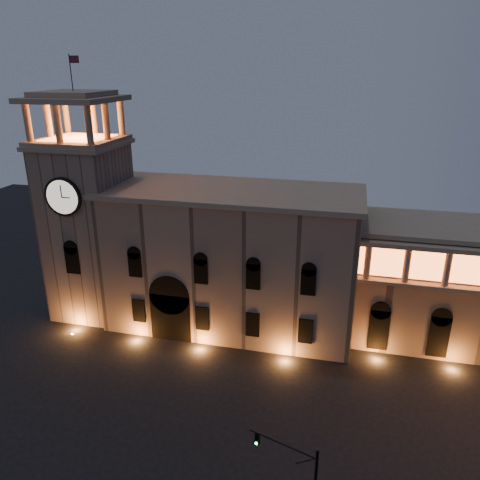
% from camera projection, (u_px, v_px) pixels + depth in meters
% --- Properties ---
extents(ground, '(160.00, 160.00, 0.00)m').
position_uv_depth(ground, '(191.00, 451.00, 40.31)').
color(ground, black).
rests_on(ground, ground).
extents(government_building, '(30.80, 12.80, 17.60)m').
position_uv_depth(government_building, '(231.00, 259.00, 57.66)').
color(government_building, '#8C705B').
rests_on(government_building, ground).
extents(clock_tower, '(9.80, 9.80, 32.40)m').
position_uv_depth(clock_tower, '(89.00, 222.00, 59.47)').
color(clock_tower, '#8C705B').
rests_on(clock_tower, ground).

